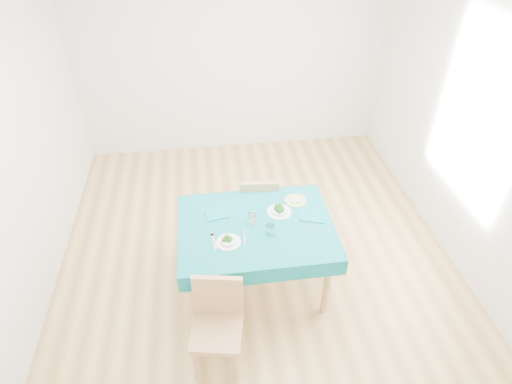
{
  "coord_description": "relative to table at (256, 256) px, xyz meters",
  "views": [
    {
      "loc": [
        -0.43,
        -3.1,
        3.28
      ],
      "look_at": [
        0.0,
        0.0,
        0.85
      ],
      "focal_mm": 30.0,
      "sensor_mm": 36.0,
      "label": 1
    }
  ],
  "objects": [
    {
      "name": "room_shell",
      "position": [
        0.05,
        0.36,
        0.97
      ],
      "size": [
        4.02,
        4.52,
        2.73
      ],
      "color": "#9E7642",
      "rests_on": "ground"
    },
    {
      "name": "knife_far",
      "position": [
        0.49,
        -0.02,
        0.38
      ],
      "size": [
        0.04,
        0.2,
        0.0
      ],
      "primitive_type": "cube",
      "rotation": [
        0.0,
        0.0,
        -0.11
      ],
      "color": "silver",
      "rests_on": "table"
    },
    {
      "name": "tumbler_side",
      "position": [
        0.11,
        -0.12,
        0.43
      ],
      "size": [
        0.08,
        0.08,
        0.1
      ],
      "primitive_type": "cylinder",
      "color": "white",
      "rests_on": "table"
    },
    {
      "name": "side_plate",
      "position": [
        0.42,
        0.29,
        0.38
      ],
      "size": [
        0.2,
        0.2,
        0.01
      ],
      "primitive_type": "cylinder",
      "color": "#A6C861",
      "rests_on": "table"
    },
    {
      "name": "tumbler_center",
      "position": [
        -0.03,
        0.05,
        0.42
      ],
      "size": [
        0.07,
        0.07,
        0.09
      ],
      "primitive_type": "cylinder",
      "color": "white",
      "rests_on": "table"
    },
    {
      "name": "chair_far",
      "position": [
        0.12,
        0.66,
        0.09
      ],
      "size": [
        0.41,
        0.44,
        0.94
      ],
      "primitive_type": "cube",
      "rotation": [
        0.0,
        0.0,
        3.06
      ],
      "color": "#A5794D",
      "rests_on": "ground"
    },
    {
      "name": "bread_slice",
      "position": [
        0.42,
        0.29,
        0.4
      ],
      "size": [
        0.1,
        0.1,
        0.01
      ],
      "primitive_type": "cube",
      "rotation": [
        0.0,
        0.0,
        -0.1
      ],
      "color": "beige",
      "rests_on": "side_plate"
    },
    {
      "name": "fork_far",
      "position": [
        -0.02,
        0.09,
        0.38
      ],
      "size": [
        0.04,
        0.18,
        0.0
      ],
      "primitive_type": "cube",
      "rotation": [
        0.0,
        0.0,
        0.08
      ],
      "color": "silver",
      "rests_on": "table"
    },
    {
      "name": "chair_near",
      "position": [
        -0.41,
        -0.79,
        0.1
      ],
      "size": [
        0.46,
        0.48,
        0.96
      ],
      "primitive_type": "cube",
      "rotation": [
        0.0,
        0.0,
        -0.18
      ],
      "color": "#A5794D",
      "rests_on": "ground"
    },
    {
      "name": "fork_near",
      "position": [
        -0.37,
        -0.15,
        0.38
      ],
      "size": [
        0.05,
        0.19,
        0.0
      ],
      "primitive_type": "cube",
      "rotation": [
        0.0,
        0.0,
        0.13
      ],
      "color": "silver",
      "rests_on": "table"
    },
    {
      "name": "bowl_near",
      "position": [
        -0.25,
        -0.18,
        0.41
      ],
      "size": [
        0.21,
        0.21,
        0.06
      ],
      "primitive_type": null,
      "color": "white",
      "rests_on": "table"
    },
    {
      "name": "table",
      "position": [
        0.0,
        0.0,
        0.0
      ],
      "size": [
        1.36,
        1.03,
        0.76
      ],
      "primitive_type": "cube",
      "color": "#09636C",
      "rests_on": "ground"
    },
    {
      "name": "napkin_far",
      "position": [
        0.52,
        0.05,
        0.39
      ],
      "size": [
        0.26,
        0.22,
        0.01
      ],
      "primitive_type": "cube",
      "rotation": [
        0.0,
        0.0,
        -0.32
      ],
      "color": "#0E6F77",
      "rests_on": "table"
    },
    {
      "name": "napkin_near",
      "position": [
        -0.32,
        0.19,
        0.39
      ],
      "size": [
        0.23,
        0.18,
        0.01
      ],
      "primitive_type": "cube",
      "rotation": [
        0.0,
        0.0,
        0.19
      ],
      "color": "#0E6F77",
      "rests_on": "table"
    },
    {
      "name": "knife_near",
      "position": [
        -0.11,
        -0.13,
        0.38
      ],
      "size": [
        0.03,
        0.19,
        0.0
      ],
      "primitive_type": "cube",
      "rotation": [
        0.0,
        0.0,
        -0.1
      ],
      "color": "silver",
      "rests_on": "table"
    },
    {
      "name": "bowl_far",
      "position": [
        0.24,
        0.15,
        0.41
      ],
      "size": [
        0.22,
        0.22,
        0.07
      ],
      "primitive_type": null,
      "color": "white",
      "rests_on": "table"
    }
  ]
}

